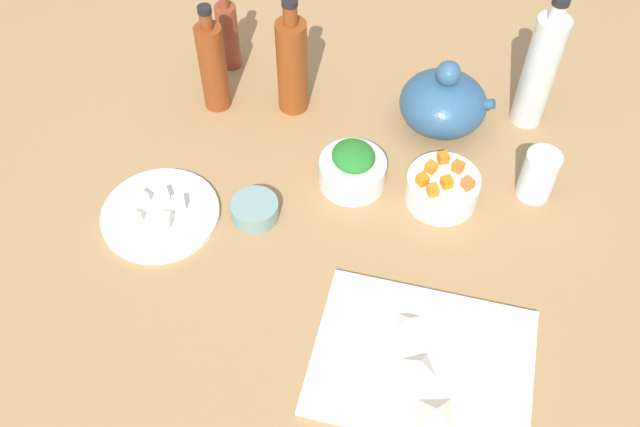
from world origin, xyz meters
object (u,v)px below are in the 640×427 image
Objects in this scene: plate_tofu at (160,215)px; bottle_1 at (540,70)px; bowl_small_side at (254,211)px; bottle_0 at (228,35)px; bottle_3 at (292,64)px; bottle_2 at (213,65)px; cutting_board at (422,361)px; drinking_glass_0 at (538,175)px; bowl_carrots at (442,189)px; bowl_greens at (352,172)px; teapot at (443,103)px.

bottle_1 reaches higher than plate_tofu.
bottle_0 is at bearing 116.41° from bowl_small_side.
bowl_small_side is 59.81cm from bottle_1.
bottle_3 is at bearing 94.11° from bowl_small_side.
bottle_0 is 0.79× the size of bottle_2.
cutting_board is 3.42× the size of drinking_glass_0.
plate_tofu is at bearing -158.86° from bowl_carrots.
bottle_1 is at bearing 36.14° from plate_tofu.
bottle_0 reaches higher than bowl_carrots.
drinking_glass_0 is at bearing 11.80° from bowl_greens.
bowl_small_side is 42.89cm from teapot.
bowl_greens is at bearing -21.88° from bottle_2.
bowl_small_side is (-34.58, 19.84, 1.24)cm from cutting_board.
teapot is 23.51cm from drinking_glass_0.
bottle_2 is at bearing 158.12° from bowl_greens.
bottle_2 is (-51.73, 45.60, 9.57)cm from cutting_board.
bowl_greens is (30.94, 17.73, 2.11)cm from plate_tofu.
bowl_small_side is 0.46× the size of teapot.
teapot reaches higher than cutting_board.
teapot is at bearing 56.45° from bowl_greens.
bottle_1 is at bearing 12.43° from bottle_2.
bottle_1 is 21.11cm from drinking_glass_0.
bottle_0 is 62.96cm from bottle_1.
bowl_small_side is at bearing -156.40° from bowl_carrots.
plate_tofu is 57.86cm from teapot.
bowl_greens is at bearing 29.81° from plate_tofu.
bowl_greens is 1.25× the size of drinking_glass_0.
drinking_glass_0 is (64.50, -5.94, -5.13)cm from bottle_2.
cutting_board is 53.08cm from plate_tofu.
bottle_3 is (-36.71, 49.44, 10.32)cm from cutting_board.
bowl_carrots is at bearing 2.28° from bowl_greens.
cutting_board is 1.43× the size of bottle_2.
teapot reaches higher than drinking_glass_0.
bottle_3 is at bearing 67.57° from plate_tofu.
bottle_1 is (62.78, 1.10, 4.66)cm from bottle_0.
plate_tofu is at bearing -88.40° from bottle_2.
bowl_carrots is 0.72× the size of teapot.
bottle_1 is 62.53cm from bottle_2.
bottle_3 is at bearing -174.33° from teapot.
plate_tofu is at bearing 163.47° from cutting_board.
bottle_3 reaches higher than bottle_0.
teapot is 0.99× the size of bottle_0.
bowl_greens is 0.94× the size of bowl_carrots.
bowl_carrots is at bearing -25.98° from bottle_0.
bottle_0 is at bearing 93.50° from plate_tofu.
bottle_0 is (-33.56, 25.11, 5.17)cm from bowl_greens.
plate_tofu is at bearing -139.66° from teapot.
teapot is 0.72× the size of bottle_3.
cutting_board is 41.90cm from drinking_glass_0.
teapot is at bearing 49.70° from bowl_small_side.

